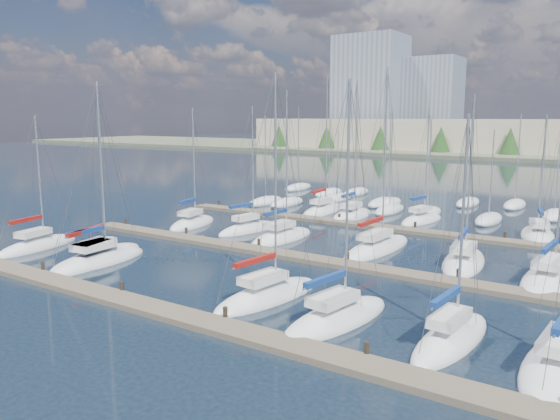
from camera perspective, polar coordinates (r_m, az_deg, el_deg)
The scene contains 22 objects.
ground at distance 81.53m, azimuth 18.29°, elevation 1.75°, with size 400.00×400.00×0.00m, color #192633.
dock_near at distance 31.05m, azimuth -12.59°, elevation -10.14°, with size 44.00×1.93×1.10m.
dock_mid at distance 41.47m, azimuth 1.55°, elevation -4.86°, with size 44.00×1.93×1.10m.
dock_far at distance 53.55m, azimuth 9.57°, elevation -1.66°, with size 44.00×1.93×1.10m.
sailboat_c at distance 42.49m, azimuth -18.40°, elevation -4.97°, with size 3.49×8.46×13.83m.
sailboat_i at distance 51.33m, azimuth -3.30°, elevation -1.98°, with size 3.20×7.61×12.31m.
sailboat_a at distance 48.83m, azimuth -23.97°, elevation -3.44°, with size 3.71×8.17×11.44m.
sailboat_f at distance 27.78m, azimuth 17.45°, elevation -12.71°, with size 2.76×8.01×11.48m.
sailboat_j at distance 47.83m, azimuth 0.21°, elevation -2.85°, with size 3.08×8.16×13.58m.
sailboat_m at distance 40.23m, azimuth 26.49°, elevation -6.33°, with size 3.77×10.23×13.72m.
sailboat_e at distance 29.26m, azimuth 5.99°, elevation -11.15°, with size 3.88×8.58×13.19m.
sailboat_n at distance 61.71m, azimuth 4.49°, elevation -0.02°, with size 3.47×9.10×15.85m.
sailboat_q at distance 53.69m, azimuth 25.34°, elevation -2.42°, with size 4.41×8.30×11.55m.
sailboat_k at distance 44.69m, azimuth 10.14°, elevation -3.90°, with size 3.18×10.28×15.17m.
sailboat_l at distance 41.96m, azimuth 18.63°, elevation -5.17°, with size 3.94×8.84×12.92m.
sailboat_p at distance 57.69m, azimuth 14.57°, elevation -0.99°, with size 3.47×7.32×12.17m.
sailboat_d at distance 32.55m, azimuth -1.29°, elevation -8.91°, with size 3.69×8.70×13.77m.
sailboat_o at distance 58.88m, azimuth 7.51°, elevation -0.55°, with size 3.39×8.21×15.01m.
sailboat_h at distance 54.69m, azimuth -9.15°, elevation -1.39°, with size 4.21×7.56×12.20m.
sailboat_b at distance 42.94m, azimuth -18.44°, elevation -4.83°, with size 5.32×10.10×13.15m.
distant_boats at distance 67.66m, azimuth 11.02°, elevation 0.77°, with size 36.93×20.75×13.30m.
shoreline at distance 171.31m, azimuth 22.31°, elevation 7.92°, with size 400.00×60.00×38.00m.
Camera 1 is at (21.37, -17.97, 10.56)m, focal length 35.00 mm.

